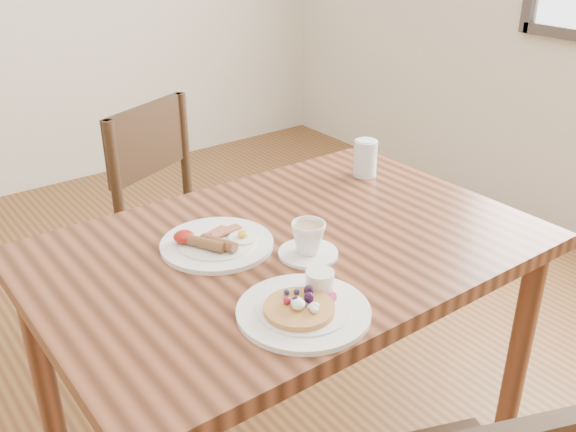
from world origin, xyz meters
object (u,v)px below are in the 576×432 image
object	(u,v)px
chair_far	(185,219)
teacup_saucer	(308,241)
breakfast_plate	(216,243)
water_glass	(365,158)
pancake_plate	(305,307)
dining_table	(288,277)

from	to	relation	value
chair_far	teacup_saucer	bearing A→B (deg)	59.84
teacup_saucer	breakfast_plate	bearing A→B (deg)	133.52
breakfast_plate	water_glass	xyz separation A→B (m)	(0.59, 0.12, 0.04)
breakfast_plate	teacup_saucer	xyz separation A→B (m)	(0.15, -0.16, 0.03)
pancake_plate	breakfast_plate	distance (m)	0.34
dining_table	breakfast_plate	distance (m)	0.21
dining_table	teacup_saucer	distance (m)	0.16
dining_table	teacup_saucer	world-z (taller)	teacup_saucer
dining_table	teacup_saucer	size ratio (longest dim) A/B	8.57
breakfast_plate	teacup_saucer	bearing A→B (deg)	-46.48
pancake_plate	teacup_saucer	xyz separation A→B (m)	(0.15, 0.18, 0.02)
chair_far	breakfast_plate	xyz separation A→B (m)	(-0.25, -0.65, 0.27)
breakfast_plate	water_glass	size ratio (longest dim) A/B	2.48
dining_table	pancake_plate	world-z (taller)	pancake_plate
breakfast_plate	teacup_saucer	world-z (taller)	teacup_saucer
chair_far	water_glass	xyz separation A→B (m)	(0.34, -0.53, 0.31)
chair_far	teacup_saucer	xyz separation A→B (m)	(-0.10, -0.81, 0.29)
dining_table	water_glass	xyz separation A→B (m)	(0.44, 0.20, 0.15)
teacup_saucer	pancake_plate	bearing A→B (deg)	-130.19
water_glass	chair_far	bearing A→B (deg)	122.61
dining_table	chair_far	distance (m)	0.76
chair_far	water_glass	world-z (taller)	chair_far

